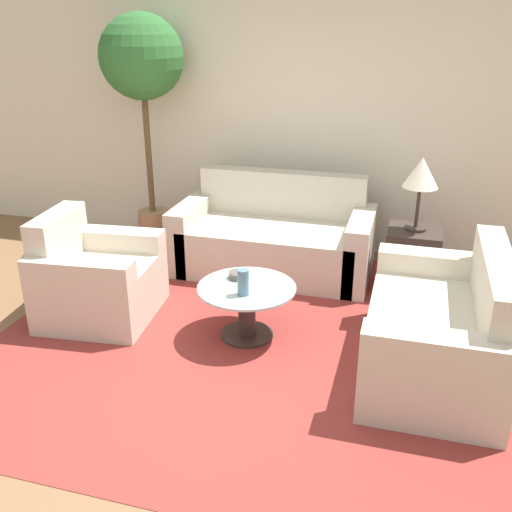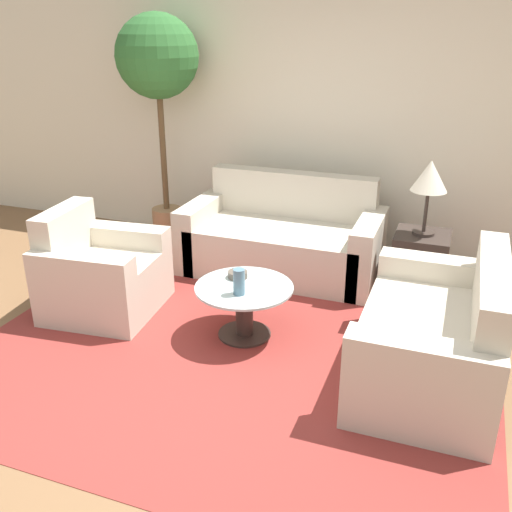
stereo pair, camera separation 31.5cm
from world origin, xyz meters
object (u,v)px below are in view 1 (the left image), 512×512
Objects in this scene: armchair at (94,281)px; loveseat at (444,333)px; table_lamp at (421,175)px; vase at (243,282)px; sofa_main at (275,239)px; coffee_table at (247,304)px; bowl at (239,275)px; potted_plant at (142,70)px.

loveseat reaches higher than armchair.
loveseat is at bearing -78.83° from table_lamp.
sofa_main is at bearing 94.92° from vase.
coffee_table is at bearing -93.72° from loveseat.
sofa_main is 1.31m from coffee_table.
armchair is 0.65× the size of loveseat.
sofa_main is 2.04m from loveseat.
coffee_table is at bearing -135.09° from table_lamp.
armchair is at bearing -173.87° from bowl.
loveseat reaches higher than vase.
sofa_main is 2.49× the size of coffee_table.
loveseat is (1.50, -1.39, -0.00)m from sofa_main.
potted_plant is (-0.22, 1.55, 1.47)m from armchair.
table_lamp is (-0.24, 1.23, 0.75)m from loveseat.
coffee_table is 0.23m from bowl.
sofa_main is 12.17× the size of bowl.
vase is (0.12, -1.43, 0.22)m from sofa_main.
vase is at bearing -85.08° from sofa_main.
sofa_main is 2.92× the size of table_lamp.
table_lamp is 3.22× the size of vase.
bowl is (1.16, 0.12, 0.14)m from armchair.
vase is (0.01, -0.13, 0.24)m from coffee_table.
loveseat is 3.62m from potted_plant.
table_lamp reaches higher than coffee_table.
sofa_main is 1.94× the size of armchair.
potted_plant is at bearing 2.48° from armchair.
loveseat is 1.51m from bowl.
coffee_table is at bearing -51.05° from bowl.
potted_plant is 11.91× the size of vase.
table_lamp reaches higher than armchair.
armchair reaches higher than bowl.
coffee_table is (1.26, 0.00, -0.03)m from armchair.
loveseat reaches higher than coffee_table.
sofa_main is at bearing -132.91° from loveseat.
sofa_main is at bearing -10.20° from potted_plant.
armchair reaches higher than vase.
vase is (-1.37, -0.04, 0.22)m from loveseat.
bowl is (1.38, -1.42, -1.33)m from potted_plant.
coffee_table is at bearing -85.21° from sofa_main.
potted_plant reaches higher than bowl.
armchair is 2.65m from loveseat.
vase is (1.28, -0.13, 0.21)m from armchair.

